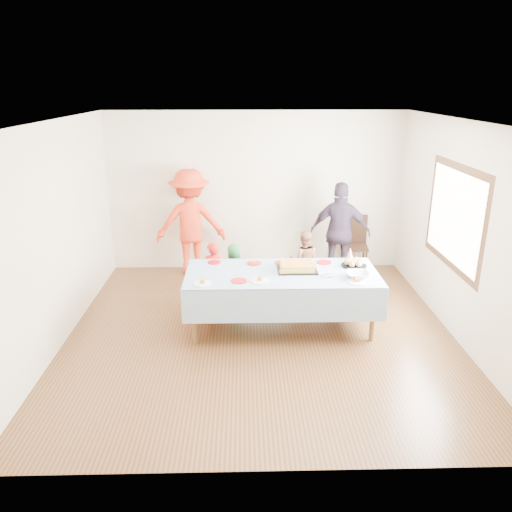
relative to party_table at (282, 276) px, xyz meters
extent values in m
plane|color=#4C2D15|center=(-0.28, -0.16, -0.72)|extent=(5.00, 5.00, 0.00)
cube|color=beige|center=(-0.28, 2.34, 0.63)|extent=(5.00, 0.04, 2.70)
cube|color=beige|center=(-0.28, -2.66, 0.63)|extent=(5.00, 0.04, 2.70)
cube|color=beige|center=(-2.78, -0.16, 0.63)|extent=(0.04, 5.00, 2.70)
cube|color=beige|center=(2.22, -0.16, 0.63)|extent=(0.04, 5.00, 2.70)
cube|color=white|center=(-0.28, -0.16, 1.98)|extent=(5.00, 5.00, 0.04)
cube|color=#472B16|center=(2.19, 0.04, 0.78)|extent=(0.03, 1.75, 1.35)
cylinder|color=brown|center=(-1.12, -0.42, -0.36)|extent=(0.06, 0.06, 0.73)
cylinder|color=brown|center=(1.12, -0.42, -0.36)|extent=(0.06, 0.06, 0.73)
cylinder|color=brown|center=(-1.12, 0.42, -0.36)|extent=(0.06, 0.06, 0.73)
cylinder|color=brown|center=(1.12, 0.42, -0.36)|extent=(0.06, 0.06, 0.73)
cube|color=brown|center=(0.00, 0.00, 0.03)|extent=(2.40, 1.00, 0.04)
cube|color=silver|center=(0.00, 0.00, 0.05)|extent=(2.50, 1.10, 0.01)
cube|color=black|center=(0.21, 0.08, 0.06)|extent=(0.52, 0.40, 0.01)
cube|color=#FEDF60|center=(0.21, 0.08, 0.10)|extent=(0.44, 0.33, 0.06)
cube|color=#A16825|center=(0.21, 0.08, 0.14)|extent=(0.44, 0.33, 0.01)
cylinder|color=black|center=(0.99, 0.21, 0.06)|extent=(0.34, 0.34, 0.02)
sphere|color=tan|center=(1.08, 0.21, 0.11)|extent=(0.08, 0.08, 0.08)
sphere|color=tan|center=(1.03, 0.29, 0.11)|extent=(0.08, 0.08, 0.08)
sphere|color=tan|center=(0.94, 0.29, 0.11)|extent=(0.08, 0.08, 0.08)
sphere|color=tan|center=(0.90, 0.21, 0.11)|extent=(0.08, 0.08, 0.08)
sphere|color=tan|center=(0.94, 0.13, 0.11)|extent=(0.08, 0.08, 0.08)
sphere|color=tan|center=(1.03, 0.13, 0.11)|extent=(0.08, 0.08, 0.08)
sphere|color=tan|center=(0.99, 0.21, 0.11)|extent=(0.08, 0.08, 0.08)
imported|color=silver|center=(0.95, -0.20, 0.09)|extent=(0.29, 0.29, 0.07)
cone|color=silver|center=(0.98, 0.46, 0.15)|extent=(0.11, 0.11, 0.18)
cylinder|color=red|center=(-0.90, 0.40, 0.06)|extent=(0.18, 0.18, 0.01)
cylinder|color=red|center=(-0.36, 0.34, 0.06)|extent=(0.20, 0.20, 0.01)
cylinder|color=red|center=(0.02, 0.35, 0.06)|extent=(0.20, 0.20, 0.01)
cylinder|color=red|center=(0.60, 0.36, 0.06)|extent=(0.20, 0.20, 0.01)
cylinder|color=red|center=(-0.56, -0.29, 0.06)|extent=(0.20, 0.20, 0.01)
cylinder|color=white|center=(-1.00, -0.36, 0.06)|extent=(0.23, 0.23, 0.01)
cylinder|color=white|center=(-0.30, -0.29, 0.06)|extent=(0.23, 0.23, 0.01)
cylinder|color=white|center=(0.91, -0.36, 0.06)|extent=(0.24, 0.24, 0.01)
cylinder|color=black|center=(1.21, 1.88, -0.51)|extent=(0.04, 0.04, 0.43)
cylinder|color=black|center=(1.57, 1.84, -0.51)|extent=(0.04, 0.04, 0.43)
cylinder|color=black|center=(1.25, 2.24, -0.51)|extent=(0.04, 0.04, 0.43)
cylinder|color=black|center=(1.61, 2.20, -0.51)|extent=(0.04, 0.04, 0.43)
cube|color=black|center=(1.41, 2.04, -0.27)|extent=(0.47, 0.47, 0.05)
cube|color=black|center=(1.43, 2.23, 0.00)|extent=(0.42, 0.09, 0.50)
imported|color=red|center=(-0.95, 0.74, -0.24)|extent=(0.42, 0.36, 0.96)
imported|color=#257035|center=(-0.64, 1.12, -0.32)|extent=(0.46, 0.37, 0.81)
imported|color=#AC6950|center=(0.45, 1.29, -0.25)|extent=(0.50, 0.41, 0.96)
imported|color=red|center=(-1.38, 2.04, 0.18)|extent=(1.22, 0.78, 1.80)
imported|color=#362B3B|center=(1.07, 1.67, 0.10)|extent=(1.02, 0.58, 1.64)
camera|label=1|loc=(-0.49, -6.05, 2.39)|focal=35.00mm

